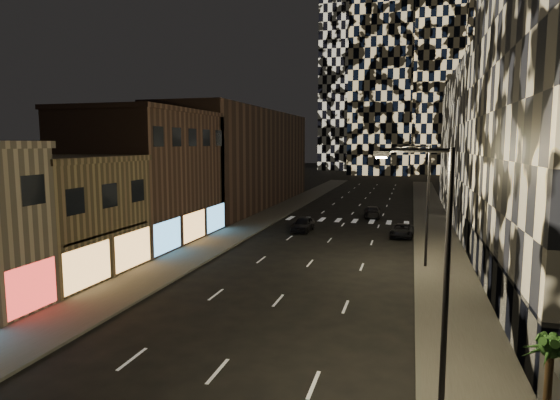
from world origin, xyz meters
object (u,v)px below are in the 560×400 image
Objects in this scene: streetlight_near at (439,264)px; car_dark_midlane at (303,224)px; car_dark_oncoming at (372,212)px; streetlight_far at (424,197)px; palm_tree at (550,355)px; car_dark_rightlane at (402,231)px.

streetlight_near is 1.99× the size of car_dark_midlane.
car_dark_oncoming is (-5.57, 43.44, -4.64)m from streetlight_near.
streetlight_far reaches higher than palm_tree.
palm_tree is (3.15, -0.97, -2.29)m from streetlight_near.
streetlight_far is (0.00, 20.00, 0.00)m from streetlight_near.
streetlight_near is 1.00× the size of streetlight_far.
palm_tree is (3.15, -20.97, -2.29)m from streetlight_far.
streetlight_far is at bearing 97.67° from car_dark_oncoming.
car_dark_oncoming is at bearing 103.37° from streetlight_far.
car_dark_oncoming is at bearing 97.31° from streetlight_near.
car_dark_oncoming reaches higher than car_dark_rightlane.
streetlight_far is 24.53m from car_dark_oncoming.
streetlight_near is 2.55× the size of palm_tree.
streetlight_near is at bearing 91.60° from car_dark_oncoming.
palm_tree is at bearing -81.47° from streetlight_far.
streetlight_far reaches higher than car_dark_oncoming.
palm_tree reaches higher than car_dark_midlane.
palm_tree is (15.00, -32.76, 2.29)m from car_dark_midlane.
car_dark_midlane is at bearing 55.95° from car_dark_oncoming.
car_dark_rightlane is 33.00m from palm_tree.
car_dark_midlane is at bearing 110.45° from streetlight_near.
streetlight_far is 1.99× the size of car_dark_midlane.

